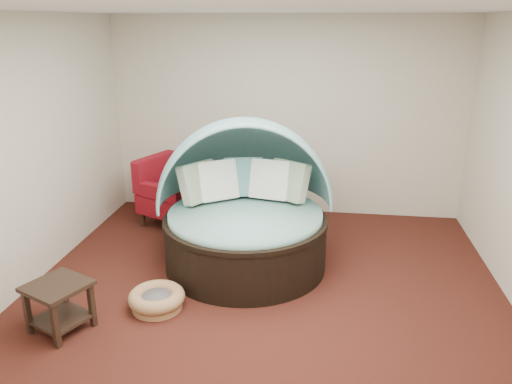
# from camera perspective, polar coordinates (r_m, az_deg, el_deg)

# --- Properties ---
(floor) EXTENTS (5.00, 5.00, 0.00)m
(floor) POSITION_cam_1_polar(r_m,az_deg,el_deg) (5.31, 0.83, -11.66)
(floor) COLOR #401912
(floor) RESTS_ON ground
(wall_back) EXTENTS (5.00, 0.00, 5.00)m
(wall_back) POSITION_cam_1_polar(r_m,az_deg,el_deg) (7.17, 3.43, 8.48)
(wall_back) COLOR beige
(wall_back) RESTS_ON floor
(wall_front) EXTENTS (5.00, 0.00, 5.00)m
(wall_front) POSITION_cam_1_polar(r_m,az_deg,el_deg) (2.48, -6.49, -12.94)
(wall_front) COLOR beige
(wall_front) RESTS_ON floor
(wall_left) EXTENTS (0.00, 5.00, 5.00)m
(wall_left) POSITION_cam_1_polar(r_m,az_deg,el_deg) (5.62, -25.33, 3.72)
(wall_left) COLOR beige
(wall_left) RESTS_ON floor
(ceiling) EXTENTS (5.00, 5.00, 0.00)m
(ceiling) POSITION_cam_1_polar(r_m,az_deg,el_deg) (4.57, 1.01, 20.18)
(ceiling) COLOR white
(ceiling) RESTS_ON wall_back
(canopy_daybed) EXTENTS (2.24, 2.18, 1.70)m
(canopy_daybed) POSITION_cam_1_polar(r_m,az_deg,el_deg) (5.67, -1.29, -0.79)
(canopy_daybed) COLOR black
(canopy_daybed) RESTS_ON floor
(pet_basket) EXTENTS (0.60, 0.60, 0.19)m
(pet_basket) POSITION_cam_1_polar(r_m,az_deg,el_deg) (5.13, -11.27, -11.91)
(pet_basket) COLOR #9B6F46
(pet_basket) RESTS_ON floor
(red_armchair) EXTENTS (1.05, 1.05, 0.94)m
(red_armchair) POSITION_cam_1_polar(r_m,az_deg,el_deg) (7.04, -9.70, -0.13)
(red_armchair) COLOR black
(red_armchair) RESTS_ON floor
(side_table) EXTENTS (0.65, 0.65, 0.47)m
(side_table) POSITION_cam_1_polar(r_m,az_deg,el_deg) (4.96, -21.60, -11.44)
(side_table) COLOR black
(side_table) RESTS_ON floor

